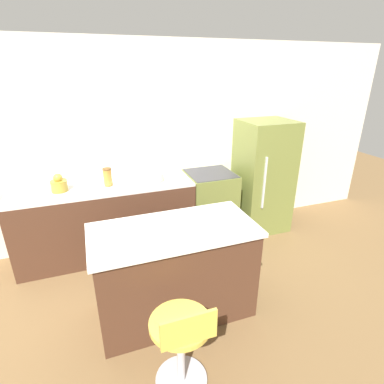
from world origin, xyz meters
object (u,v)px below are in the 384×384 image
Objects in this scene: refrigerator at (263,177)px; mixing_bowl at (153,176)px; kettle at (59,184)px; stool_chair at (182,343)px; oven_range at (210,205)px.

refrigerator reaches higher than mixing_bowl.
refrigerator is at bearing -0.40° from kettle.
oven_range is at bearing 62.11° from stool_chair.
refrigerator reaches higher than oven_range.
refrigerator is 5.85× the size of mixing_bowl.
oven_range is 0.59× the size of refrigerator.
refrigerator is at bearing -0.67° from mixing_bowl.
kettle is (-1.89, -0.00, 0.55)m from oven_range.
mixing_bowl is at bearing -0.00° from kettle.
kettle is (-2.70, 0.02, 0.22)m from refrigerator.
kettle is at bearing 180.00° from mixing_bowl.
refrigerator is (0.82, -0.02, 0.33)m from oven_range.
refrigerator is 2.71m from kettle.
stool_chair is (-1.88, -2.00, -0.37)m from refrigerator.
refrigerator is at bearing -1.57° from oven_range.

